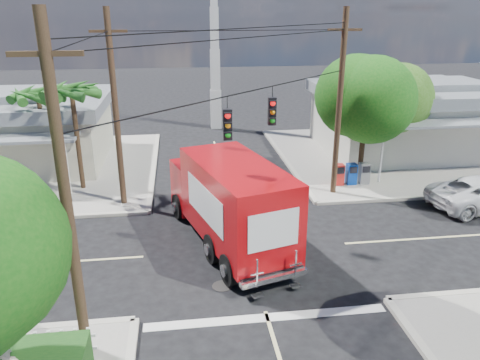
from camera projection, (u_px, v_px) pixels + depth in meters
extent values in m
plane|color=black|center=(247.00, 250.00, 18.34)|extent=(120.00, 120.00, 0.00)
cube|color=gray|center=(392.00, 155.00, 29.91)|extent=(14.00, 14.00, 0.14)
cube|color=#B7B2A2|center=(285.00, 159.00, 29.04)|extent=(0.25, 14.00, 0.14)
cube|color=#B7B2A2|center=(452.00, 196.00, 23.40)|extent=(14.00, 0.25, 0.14)
cube|color=gray|center=(32.00, 170.00, 27.17)|extent=(14.00, 14.00, 0.14)
cube|color=#B7B2A2|center=(154.00, 165.00, 28.04)|extent=(0.25, 14.00, 0.14)
cube|color=beige|center=(222.00, 168.00, 27.63)|extent=(0.12, 12.00, 0.01)
cube|color=silver|center=(267.00, 317.00, 14.34)|extent=(7.50, 0.40, 0.01)
cube|color=beige|center=(410.00, 124.00, 30.41)|extent=(11.00, 8.00, 3.40)
cube|color=gray|center=(414.00, 92.00, 29.70)|extent=(11.80, 8.80, 0.70)
cube|color=gray|center=(415.00, 84.00, 29.52)|extent=(6.05, 4.40, 0.50)
cube|color=gray|center=(455.00, 123.00, 25.44)|extent=(9.90, 1.80, 0.15)
cylinder|color=silver|center=(381.00, 156.00, 24.65)|extent=(0.12, 0.12, 2.90)
cube|color=beige|center=(17.00, 136.00, 27.86)|extent=(10.00, 8.00, 3.20)
cube|color=gray|center=(12.00, 104.00, 27.19)|extent=(10.80, 8.80, 0.70)
cube|color=gray|center=(11.00, 95.00, 27.01)|extent=(5.50, 4.40, 0.50)
cylinder|color=silver|center=(67.00, 168.00, 23.15)|extent=(0.12, 0.12, 2.70)
cube|color=silver|center=(216.00, 109.00, 36.47)|extent=(0.80, 0.80, 3.00)
cube|color=silver|center=(215.00, 70.00, 35.43)|extent=(0.70, 0.70, 3.00)
cube|color=silver|center=(214.00, 28.00, 34.39)|extent=(0.60, 0.60, 3.00)
cylinder|color=#422D1C|center=(362.00, 143.00, 24.79)|extent=(0.28, 0.28, 4.10)
sphere|color=#105211|center=(367.00, 95.00, 23.91)|extent=(4.10, 4.10, 4.10)
sphere|color=#105211|center=(358.00, 89.00, 23.95)|extent=(3.33, 3.33, 3.33)
sphere|color=#105211|center=(376.00, 98.00, 23.72)|extent=(3.58, 3.58, 3.58)
cylinder|color=#422D1C|center=(390.00, 135.00, 27.25)|extent=(0.28, 0.28, 3.58)
sphere|color=#2A5610|center=(395.00, 97.00, 26.48)|extent=(3.58, 3.58, 3.58)
sphere|color=#2A5610|center=(387.00, 93.00, 26.53)|extent=(2.91, 2.91, 2.91)
sphere|color=#2A5610|center=(403.00, 100.00, 26.28)|extent=(3.14, 3.14, 3.14)
cylinder|color=#422D1C|center=(78.00, 141.00, 23.46)|extent=(0.24, 0.24, 5.00)
cone|color=#24601D|center=(90.00, 89.00, 22.67)|extent=(0.50, 2.06, 0.98)
cone|color=#24601D|center=(86.00, 87.00, 23.28)|extent=(1.92, 1.68, 0.98)
cone|color=#24601D|center=(71.00, 86.00, 23.35)|extent=(2.12, 0.95, 0.98)
cone|color=#24601D|center=(56.00, 88.00, 22.82)|extent=(1.34, 2.07, 0.98)
cone|color=#24601D|center=(52.00, 91.00, 22.10)|extent=(1.34, 2.07, 0.98)
cone|color=#24601D|center=(63.00, 92.00, 21.72)|extent=(2.12, 0.95, 0.98)
cone|color=#24601D|center=(80.00, 91.00, 21.98)|extent=(1.92, 1.68, 0.98)
cylinder|color=#422D1C|center=(44.00, 139.00, 24.68)|extent=(0.24, 0.24, 4.60)
cone|color=#24601D|center=(56.00, 93.00, 23.96)|extent=(0.50, 2.06, 0.98)
cone|color=#24601D|center=(52.00, 90.00, 24.57)|extent=(1.92, 1.68, 0.98)
cone|color=#24601D|center=(38.00, 90.00, 24.64)|extent=(2.12, 0.95, 0.98)
cone|color=#24601D|center=(23.00, 92.00, 24.11)|extent=(1.34, 2.07, 0.98)
cone|color=#24601D|center=(19.00, 95.00, 23.38)|extent=(1.34, 2.07, 0.98)
cone|color=#24601D|center=(29.00, 96.00, 23.01)|extent=(2.12, 0.95, 0.98)
cone|color=#24601D|center=(46.00, 95.00, 23.26)|extent=(1.92, 1.68, 0.98)
cylinder|color=#473321|center=(66.00, 203.00, 11.30)|extent=(0.28, 0.28, 9.00)
cube|color=#473321|center=(46.00, 54.00, 10.08)|extent=(1.60, 0.12, 0.12)
cylinder|color=#473321|center=(339.00, 107.00, 22.26)|extent=(0.28, 0.28, 9.00)
cube|color=#473321|center=(345.00, 30.00, 21.04)|extent=(1.60, 0.12, 0.12)
cylinder|color=#473321|center=(116.00, 113.00, 20.96)|extent=(0.28, 0.28, 9.00)
cube|color=#473321|center=(108.00, 31.00, 19.75)|extent=(1.60, 0.12, 0.12)
cylinder|color=black|center=(248.00, 92.00, 16.19)|extent=(10.43, 10.43, 0.04)
cube|color=black|center=(227.00, 125.00, 15.67)|extent=(0.30, 0.24, 1.05)
sphere|color=red|center=(228.00, 116.00, 15.43)|extent=(0.20, 0.20, 0.20)
cube|color=black|center=(272.00, 111.00, 17.68)|extent=(0.30, 0.24, 1.05)
sphere|color=red|center=(273.00, 103.00, 17.43)|extent=(0.20, 0.20, 0.20)
cube|color=silver|center=(90.00, 343.00, 12.29)|extent=(0.09, 0.06, 1.00)
cube|color=red|center=(339.00, 174.00, 24.58)|extent=(0.50, 0.50, 1.10)
cube|color=#07359B|center=(351.00, 174.00, 24.67)|extent=(0.50, 0.50, 1.10)
cube|color=slate|center=(364.00, 173.00, 24.76)|extent=(0.50, 0.50, 1.10)
cube|color=black|center=(228.00, 228.00, 18.87)|extent=(4.46, 8.26, 0.25)
cube|color=#B30A0F|center=(202.00, 185.00, 21.25)|extent=(2.82, 2.34, 2.23)
cube|color=black|center=(196.00, 172.00, 21.72)|extent=(2.12, 0.84, 0.96)
cube|color=silver|center=(196.00, 192.00, 22.28)|extent=(2.28, 0.77, 0.36)
cube|color=#B30A0F|center=(237.00, 202.00, 17.56)|extent=(4.08, 6.36, 2.94)
cube|color=white|center=(267.00, 193.00, 18.00)|extent=(1.04, 3.51, 1.32)
cube|color=white|center=(204.00, 203.00, 17.02)|extent=(1.04, 3.51, 1.32)
cube|color=white|center=(274.00, 230.00, 14.96)|extent=(1.76, 0.53, 1.32)
cube|color=silver|center=(274.00, 278.00, 15.43)|extent=(2.41, 0.93, 0.18)
cube|color=silver|center=(257.00, 274.00, 14.91)|extent=(0.46, 0.19, 1.02)
cube|color=silver|center=(296.00, 264.00, 15.45)|extent=(0.46, 0.19, 1.02)
cylinder|color=black|center=(179.00, 206.00, 20.95)|extent=(0.62, 1.16, 1.12)
cylinder|color=black|center=(227.00, 198.00, 21.84)|extent=(0.62, 1.16, 1.12)
cylinder|color=black|center=(229.00, 270.00, 15.90)|extent=(0.62, 1.16, 1.12)
cylinder|color=black|center=(289.00, 256.00, 16.79)|extent=(0.62, 1.16, 1.12)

